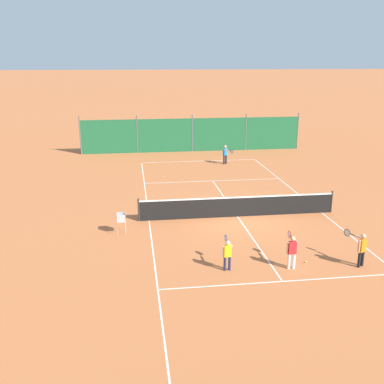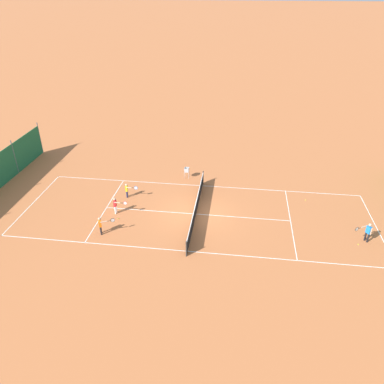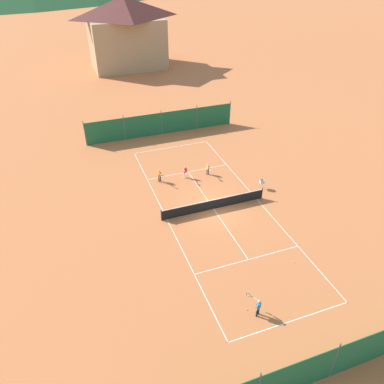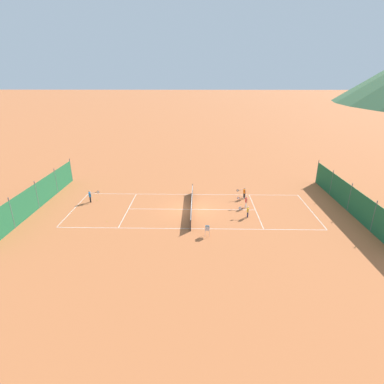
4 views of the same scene
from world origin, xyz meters
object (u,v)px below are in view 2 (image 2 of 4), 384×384
tennis_ball_by_net_right (306,200)px  tennis_ball_alley_left (358,244)px  tennis_net (196,208)px  player_far_baseline (116,204)px  player_near_service (127,189)px  tennis_ball_service_box (118,218)px  ball_hopper (187,170)px  player_far_service (101,224)px  player_near_baseline (368,231)px

tennis_ball_by_net_right → tennis_ball_alley_left: bearing=-153.2°
tennis_net → player_far_baseline: bearing=96.4°
player_near_service → tennis_ball_alley_left: 16.00m
tennis_ball_service_box → ball_hopper: 7.60m
player_far_service → player_far_baseline: bearing=-4.3°
tennis_ball_service_box → ball_hopper: (6.59, -3.74, 0.62)m
tennis_ball_by_net_right → ball_hopper: (2.43, 9.15, 0.62)m
player_near_baseline → player_near_service: size_ratio=1.18×
tennis_net → player_near_service: (1.63, 5.29, 0.15)m
player_near_service → tennis_ball_alley_left: bearing=-103.5°
ball_hopper → tennis_net: bearing=-165.1°
player_far_service → tennis_ball_alley_left: player_far_service is taller
tennis_ball_alley_left → player_near_service: bearing=76.5°
tennis_ball_service_box → tennis_ball_by_net_right: bearing=-72.1°
tennis_ball_alley_left → tennis_ball_by_net_right: 5.57m
player_far_baseline → player_near_service: bearing=-4.3°
ball_hopper → tennis_ball_alley_left: bearing=-122.4°
player_far_baseline → tennis_ball_service_box: bearing=-155.0°
tennis_net → tennis_ball_by_net_right: tennis_net is taller
player_far_service → tennis_ball_alley_left: 15.94m
player_far_service → tennis_ball_service_box: 1.97m
player_near_service → tennis_ball_by_net_right: 13.11m
ball_hopper → player_near_baseline: bearing=-119.8°
player_far_baseline → player_near_baseline: bearing=-93.7°
tennis_net → ball_hopper: 5.49m
player_near_baseline → ball_hopper: player_near_baseline is taller
player_far_baseline → player_far_service: size_ratio=0.98×
player_near_service → ball_hopper: size_ratio=1.24×
tennis_ball_by_net_right → ball_hopper: size_ratio=0.07×
player_far_service → ball_hopper: player_far_service is taller
tennis_ball_by_net_right → tennis_net: bearing=110.4°
player_far_service → tennis_ball_by_net_right: player_far_service is taller
tennis_net → player_far_service: 6.43m
player_far_baseline → player_near_service: player_far_baseline is taller
player_far_baseline → ball_hopper: size_ratio=1.36×
tennis_net → tennis_ball_service_box: size_ratio=139.09×
tennis_net → player_near_baseline: bearing=-98.8°
player_far_baseline → ball_hopper: (5.92, -4.05, -0.05)m
player_far_baseline → player_near_service: size_ratio=1.09×
tennis_ball_by_net_right → ball_hopper: bearing=75.2°
player_far_baseline → tennis_ball_by_net_right: (3.49, -13.21, -0.67)m
tennis_ball_by_net_right → tennis_ball_service_box: size_ratio=1.00×
tennis_net → player_near_service: 5.54m
tennis_net → tennis_ball_alley_left: 10.47m
player_far_service → ball_hopper: 9.38m
player_near_baseline → tennis_ball_service_box: player_near_baseline is taller
player_near_baseline → tennis_ball_service_box: size_ratio=19.81×
ball_hopper → player_far_baseline: bearing=145.6°
player_far_service → tennis_net: bearing=-61.5°
player_far_service → tennis_ball_service_box: size_ratio=18.65×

